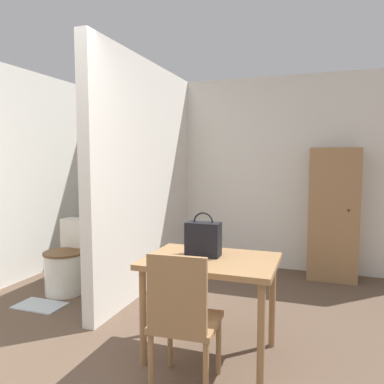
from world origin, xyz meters
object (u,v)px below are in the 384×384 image
toilet (67,263)px  wooden_cabinet (333,214)px  dining_table (211,271)px  wooden_chair (183,317)px  handbag (203,239)px

toilet → wooden_cabinet: size_ratio=0.49×
toilet → wooden_cabinet: bearing=27.5°
dining_table → wooden_chair: wooden_chair is taller
toilet → wooden_cabinet: (2.73, 1.42, 0.47)m
wooden_chair → toilet: size_ratio=1.16×
wooden_chair → dining_table: bearing=82.3°
handbag → dining_table: bearing=-33.2°
wooden_chair → wooden_cabinet: (0.93, 2.66, 0.31)m
wooden_chair → wooden_cabinet: wooden_cabinet is taller
wooden_chair → handbag: (-0.03, 0.52, 0.38)m
toilet → handbag: (1.77, -0.71, 0.55)m
wooden_chair → handbag: 0.65m
handbag → wooden_cabinet: 2.34m
wooden_chair → handbag: handbag is taller
dining_table → toilet: size_ratio=1.23×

